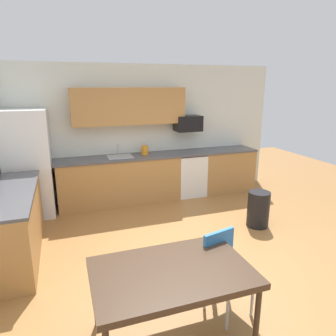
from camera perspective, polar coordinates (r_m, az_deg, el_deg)
name	(u,v)px	position (r m, az deg, el deg)	size (l,w,h in m)	color
ground_plane	(191,254)	(4.46, 4.38, -15.79)	(12.00, 12.00, 0.00)	#9E6B38
wall_back	(142,132)	(6.40, -4.87, 6.71)	(5.80, 0.10, 2.70)	silver
cabinet_run_back	(120,181)	(6.16, -8.95, -2.38)	(2.38, 0.60, 0.90)	#AD7A42
cabinet_run_back_right	(225,170)	(6.95, 10.67, -0.42)	(1.17, 0.60, 0.90)	#AD7A42
cabinet_run_left	(14,225)	(4.73, -26.86, -9.48)	(0.60, 2.00, 0.90)	#AD7A42
countertop_back	(147,156)	(6.15, -3.97, 2.29)	(4.80, 0.64, 0.04)	#4C4C51
countertop_left	(9,193)	(4.57, -27.56, -4.08)	(0.64, 2.00, 0.04)	#4C4C51
upper_cabinets_back	(129,106)	(6.06, -7.26, 11.39)	(2.20, 0.34, 0.70)	#AD7A42
refrigerator	(28,164)	(5.90, -24.64, 0.65)	(0.76, 0.70, 1.90)	white
oven_range	(189,174)	(6.56, 3.92, -1.07)	(0.60, 0.60, 0.91)	white
microwave	(188,123)	(6.44, 3.74, 8.32)	(0.54, 0.36, 0.32)	black
sink_basin	(120,160)	(6.05, -8.93, 1.52)	(0.48, 0.40, 0.14)	#A5A8AD
sink_faucet	(118,150)	(6.18, -9.30, 3.34)	(0.02, 0.02, 0.24)	#B2B5BA
dining_table	(172,276)	(2.86, 0.71, -19.44)	(1.40, 0.90, 0.73)	#422D1E
chair_near_table	(225,266)	(3.33, 10.59, -17.59)	(0.48, 0.48, 0.85)	#2D72B7
trash_bin	(258,209)	(5.34, 16.51, -7.37)	(0.36, 0.36, 0.60)	black
kettle	(145,151)	(6.17, -4.35, 3.28)	(0.14, 0.14, 0.20)	orange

